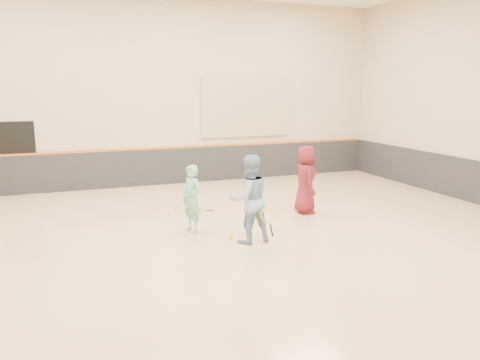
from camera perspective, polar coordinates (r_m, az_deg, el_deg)
name	(u,v)px	position (r m, az deg, el deg)	size (l,w,h in m)	color
room	(225,200)	(9.99, -1.84, -2.51)	(15.04, 12.04, 6.22)	tan
wainscot_back	(167,166)	(15.69, -8.87, 1.65)	(14.90, 0.04, 1.20)	#232326
accent_stripe	(167,148)	(15.59, -8.93, 3.89)	(14.90, 0.03, 0.06)	#D85914
acoustic_panel	(246,107)	(16.27, 0.75, 8.86)	(3.20, 0.08, 2.00)	tan
doorway	(17,159)	(15.38, -25.58, 2.36)	(1.10, 0.05, 2.20)	black
girl	(192,199)	(10.44, -5.92, -2.29)	(0.55, 0.36, 1.51)	#6EBFAA
instructor	(249,199)	(9.65, 1.12, -2.34)	(0.90, 0.70, 1.85)	#7B9EBF
young_man	(305,179)	(12.06, 7.97, 0.06)	(0.85, 0.55, 1.74)	maroon
held_racket	(268,215)	(9.47, 3.47, -4.28)	(0.38, 0.38, 0.66)	#ABC02A
spare_racket	(200,210)	(12.36, -4.86, -3.62)	(0.63, 0.63, 0.04)	#AFC42B
ball_under_racket	(231,237)	(10.11, -1.12, -6.93)	(0.07, 0.07, 0.07)	gold
ball_in_hand	(314,171)	(11.91, 9.00, 1.13)	(0.07, 0.07, 0.07)	#C5D030
ball_beside_spare	(176,210)	(12.35, -7.83, -3.64)	(0.07, 0.07, 0.07)	#ADCB2F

